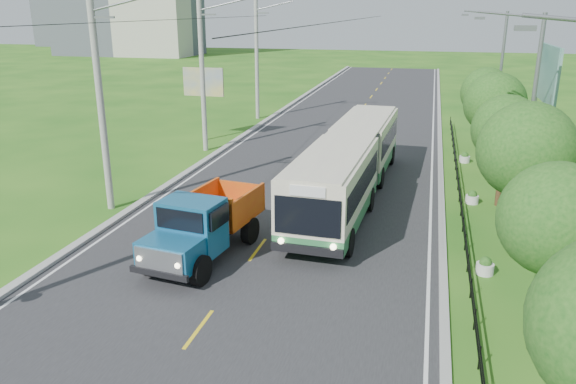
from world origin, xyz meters
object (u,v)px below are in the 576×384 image
at_px(planter_far, 465,158).
at_px(tree_fifth, 495,107).
at_px(billboard_left, 204,87).
at_px(bus, 350,160).
at_px(planter_mid, 472,198).
at_px(tree_back, 486,95).
at_px(planter_near, 485,267).
at_px(pole_near, 101,103).
at_px(tree_fourth, 507,133).
at_px(billboard_right, 546,82).
at_px(tree_third, 527,155).
at_px(tree_second, 557,224).
at_px(streetlight_mid, 529,106).
at_px(pole_mid, 203,74).
at_px(pole_far, 257,59).
at_px(dump_truck, 204,221).
at_px(streetlight_far, 498,73).

bearing_deg(planter_far, tree_fifth, -55.95).
height_order(billboard_left, bus, billboard_left).
bearing_deg(planter_mid, tree_fifth, 78.44).
relative_size(tree_back, bus, 0.32).
xyz_separation_m(planter_near, bus, (-5.99, 7.31, 1.69)).
relative_size(pole_near, tree_fourth, 1.85).
bearing_deg(planter_mid, planter_far, 90.00).
relative_size(planter_near, planter_mid, 1.00).
bearing_deg(billboard_right, tree_third, -101.64).
distance_m(planter_near, planter_far, 16.00).
relative_size(planter_far, billboard_right, 0.09).
bearing_deg(tree_fourth, bus, -173.45).
xyz_separation_m(tree_second, tree_fifth, (0.00, 18.00, 0.33)).
bearing_deg(tree_fourth, planter_far, 99.08).
bearing_deg(planter_near, streetlight_mid, 75.68).
relative_size(pole_mid, tree_fourth, 1.85).
bearing_deg(tree_third, planter_near, -120.41).
height_order(pole_far, dump_truck, pole_far).
bearing_deg(tree_third, tree_fifth, 90.00).
height_order(pole_near, billboard_left, pole_near).
relative_size(pole_near, billboard_left, 1.92).
height_order(tree_second, planter_far, tree_second).
xyz_separation_m(pole_mid, billboard_left, (-1.24, 3.00, -1.23)).
relative_size(pole_near, streetlight_mid, 1.10).
distance_m(streetlight_mid, planter_near, 9.46).
distance_m(tree_second, tree_third, 6.02).
height_order(tree_fourth, streetlight_mid, streetlight_mid).
height_order(pole_far, streetlight_far, pole_far).
xyz_separation_m(tree_back, planter_far, (-1.26, -4.14, -3.37)).
bearing_deg(pole_far, bus, -61.09).
bearing_deg(billboard_right, planter_far, 151.61).
xyz_separation_m(tree_back, streetlight_far, (0.79, 1.86, 1.25)).
xyz_separation_m(planter_mid, billboard_left, (-18.10, 10.00, 3.58)).
height_order(streetlight_far, planter_mid, streetlight_far).
xyz_separation_m(streetlight_mid, billboard_left, (-20.14, 10.00, -1.04)).
xyz_separation_m(pole_mid, tree_back, (18.12, 5.14, -1.44)).
xyz_separation_m(billboard_right, dump_truck, (-14.09, -15.05, -3.89)).
bearing_deg(tree_back, tree_second, -90.00).
bearing_deg(pole_mid, planter_near, -41.65).
bearing_deg(tree_fourth, planter_near, -98.77).
height_order(tree_second, tree_third, tree_third).
relative_size(pole_near, billboard_right, 1.37).
xyz_separation_m(tree_fifth, streetlight_mid, (0.79, -6.14, 1.05)).
relative_size(pole_far, dump_truck, 1.57).
xyz_separation_m(pole_near, tree_third, (18.12, -0.86, -1.11)).
bearing_deg(streetlight_mid, pole_far, 134.86).
distance_m(pole_near, pole_mid, 12.00).
bearing_deg(planter_near, pole_far, 121.99).
distance_m(pole_far, planter_mid, 25.85).
xyz_separation_m(pole_near, tree_second, (18.12, -6.86, -1.57)).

